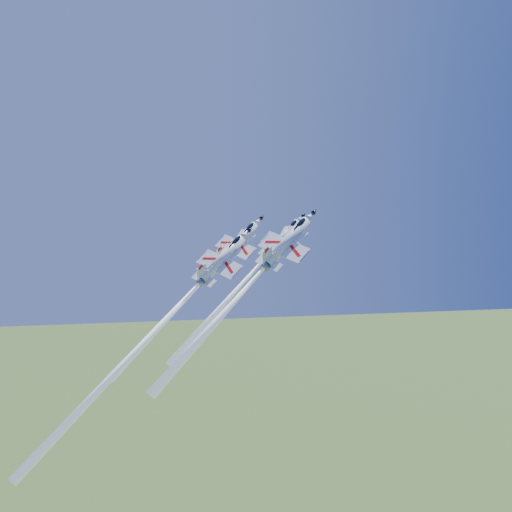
{
  "coord_description": "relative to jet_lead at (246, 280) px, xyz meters",
  "views": [
    {
      "loc": [
        -15.47,
        -115.62,
        113.16
      ],
      "look_at": [
        0.0,
        0.0,
        94.89
      ],
      "focal_mm": 40.0,
      "sensor_mm": 36.0,
      "label": 1
    }
  ],
  "objects": [
    {
      "name": "jet_right",
      "position": [
        -1.0,
        -7.54,
        -0.37
      ],
      "size": [
        30.43,
        24.34,
        34.24
      ],
      "rotation": [
        0.69,
        0.24,
        -0.85
      ],
      "color": "white"
    },
    {
      "name": "jet_lead",
      "position": [
        0.0,
        0.0,
        0.0
      ],
      "size": [
        26.52,
        21.42,
        30.19
      ],
      "rotation": [
        0.69,
        0.24,
        -0.85
      ],
      "color": "white"
    },
    {
      "name": "jet_left",
      "position": [
        -9.97,
        3.07,
        -1.87
      ],
      "size": [
        29.04,
        23.44,
        33.03
      ],
      "rotation": [
        0.69,
        0.24,
        -0.85
      ],
      "color": "white"
    },
    {
      "name": "jet_slot",
      "position": [
        -18.75,
        -10.11,
        -7.8
      ],
      "size": [
        36.84,
        30.46,
        43.1
      ],
      "rotation": [
        0.69,
        0.24,
        -0.85
      ],
      "color": "white"
    }
  ]
}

